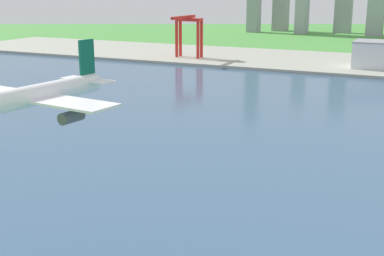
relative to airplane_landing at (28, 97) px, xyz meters
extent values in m
plane|color=#488F3D|center=(-10.87, 214.36, -45.68)|extent=(2400.00, 2400.00, 0.00)
cube|color=#385675|center=(-10.87, 154.36, -45.60)|extent=(840.00, 360.00, 0.15)
cube|color=#9A9C8D|center=(-10.87, 404.36, -44.43)|extent=(840.00, 140.00, 2.50)
cylinder|color=white|center=(0.07, 0.61, 0.15)|extent=(8.76, 38.84, 4.47)
cube|color=white|center=(0.29, 2.53, -0.52)|extent=(39.42, 12.77, 0.50)
cube|color=#0C5947|center=(2.01, 17.87, 5.07)|extent=(1.02, 4.66, 10.73)
cube|color=white|center=(2.01, 17.87, 1.05)|extent=(14.33, 5.78, 0.36)
cylinder|color=#4C4F54|center=(10.93, 0.17, -2.98)|extent=(3.05, 5.64, 2.46)
cylinder|color=#4C4F54|center=(-10.62, 2.59, -2.98)|extent=(3.05, 5.64, 2.46)
cube|color=red|center=(-155.10, 367.14, -25.89)|extent=(2.20, 2.20, 34.57)
cube|color=red|center=(-132.40, 367.14, -25.89)|extent=(2.20, 2.20, 34.57)
cube|color=red|center=(-155.10, 375.14, -25.89)|extent=(2.20, 2.20, 34.57)
cube|color=red|center=(-132.40, 375.14, -25.89)|extent=(2.20, 2.20, 34.57)
cube|color=red|center=(-143.75, 371.14, -7.21)|extent=(25.11, 10.00, 2.80)
cube|color=red|center=(-143.75, 359.53, -4.41)|extent=(2.60, 46.45, 2.60)
cube|color=gray|center=(-165.29, 756.04, -13.85)|extent=(21.72, 25.66, 63.66)
cube|color=#959A9E|center=(-13.84, 716.60, -3.69)|extent=(22.21, 23.11, 83.98)
camera|label=1|loc=(75.88, -79.40, 21.86)|focal=48.25mm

